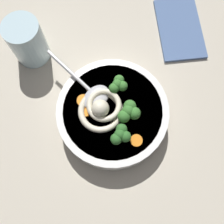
{
  "coord_description": "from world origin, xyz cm",
  "views": [
    {
      "loc": [
        -15.27,
        -8.8,
        61.23
      ],
      "look_at": [
        -0.39,
        -3.94,
        9.78
      ],
      "focal_mm": 42.74,
      "sensor_mm": 36.0,
      "label": 1
    }
  ],
  "objects_px": {
    "soup_bowl": "(112,116)",
    "soup_spoon": "(93,93)",
    "noodle_pile": "(101,109)",
    "folded_napkin": "(180,29)",
    "drinking_glass": "(27,41)"
  },
  "relations": [
    {
      "from": "soup_spoon",
      "to": "noodle_pile",
      "type": "bearing_deg",
      "value": 160.15
    },
    {
      "from": "soup_bowl",
      "to": "drinking_glass",
      "type": "height_order",
      "value": "drinking_glass"
    },
    {
      "from": "soup_spoon",
      "to": "drinking_glass",
      "type": "xyz_separation_m",
      "value": [
        0.07,
        0.18,
        -0.01
      ]
    },
    {
      "from": "noodle_pile",
      "to": "soup_bowl",
      "type": "bearing_deg",
      "value": -76.32
    },
    {
      "from": "folded_napkin",
      "to": "drinking_glass",
      "type": "bearing_deg",
      "value": 118.89
    },
    {
      "from": "soup_bowl",
      "to": "folded_napkin",
      "type": "height_order",
      "value": "soup_bowl"
    },
    {
      "from": "soup_bowl",
      "to": "soup_spoon",
      "type": "height_order",
      "value": "soup_spoon"
    },
    {
      "from": "soup_spoon",
      "to": "folded_napkin",
      "type": "bearing_deg",
      "value": -92.57
    },
    {
      "from": "soup_bowl",
      "to": "soup_spoon",
      "type": "xyz_separation_m",
      "value": [
        0.02,
        0.05,
        0.03
      ]
    },
    {
      "from": "noodle_pile",
      "to": "folded_napkin",
      "type": "distance_m",
      "value": 0.3
    },
    {
      "from": "soup_bowl",
      "to": "drinking_glass",
      "type": "bearing_deg",
      "value": 66.98
    },
    {
      "from": "noodle_pile",
      "to": "drinking_glass",
      "type": "distance_m",
      "value": 0.23
    },
    {
      "from": "soup_bowl",
      "to": "soup_spoon",
      "type": "bearing_deg",
      "value": 63.85
    },
    {
      "from": "soup_bowl",
      "to": "drinking_glass",
      "type": "distance_m",
      "value": 0.25
    },
    {
      "from": "soup_bowl",
      "to": "noodle_pile",
      "type": "xyz_separation_m",
      "value": [
        -0.01,
        0.02,
        0.04
      ]
    }
  ]
}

